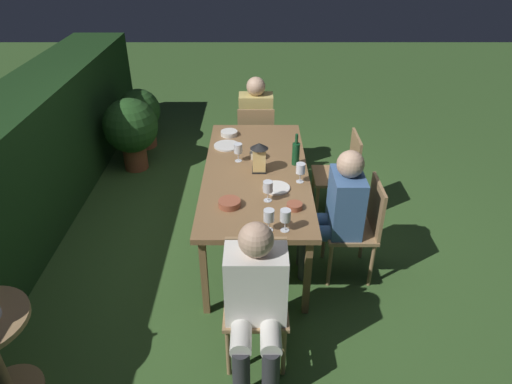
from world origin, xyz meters
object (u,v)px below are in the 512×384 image
Objects in this scene: chair_head_far at (256,138)px; wine_glass_c at (268,188)px; person_in_mustard at (256,119)px; wine_glass_e at (285,216)px; plate_b at (227,146)px; bowl_salad at (230,203)px; bowl_dip at (295,206)px; bowl_olives at (229,133)px; potted_plant_by_hedge at (131,128)px; lantern_centerpiece at (259,156)px; green_bottle_on_table at (296,153)px; chair_head_near at (256,295)px; bowl_bread at (257,155)px; wine_glass_d at (301,169)px; chair_side_left_b at (341,172)px; chair_side_left_a at (359,225)px; person_in_cream at (256,299)px; wine_glass_a at (269,216)px; wine_glass_b at (238,149)px; dining_table at (256,175)px; potted_plant_corner at (140,115)px; person_in_blue at (337,209)px; plate_a at (276,188)px.

chair_head_far is 5.15× the size of wine_glass_c.
person_in_mustard is 6.80× the size of wine_glass_e.
wine_glass_e is at bearing -160.45° from plate_b.
bowl_salad is 1.43× the size of bowl_dip.
bowl_salad is (-1.31, -0.07, 0.00)m from bowl_olives.
chair_head_far is at bearing -97.48° from potted_plant_by_hedge.
wine_glass_e reaches higher than plate_b.
person_in_mustard is at bearing -5.69° from bowl_salad.
green_bottle_on_table is (0.13, -0.32, -0.04)m from lantern_centerpiece.
chair_head_near is at bearing 165.47° from green_bottle_on_table.
bowl_bread is (-0.24, -0.29, 0.02)m from plate_b.
bowl_bread is (0.25, 0.01, -0.12)m from lantern_centerpiece.
green_bottle_on_table is at bearing 2.57° from wine_glass_d.
wine_glass_e is (-1.33, 0.64, 0.38)m from chair_side_left_b.
chair_side_left_a is 0.76× the size of person_in_cream.
wine_glass_a is at bearing 119.98° from chair_side_left_a.
chair_head_far is 6.18× the size of bowl_bread.
lantern_centerpiece is 0.61m from bowl_salad.
wine_glass_a is at bearing -13.86° from chair_head_near.
bowl_dip is at bearing -161.69° from bowl_bread.
plate_b is (0.30, 0.12, -0.11)m from wine_glass_b.
chair_head_far is 2.16m from wine_glass_a.
wine_glass_c is at bearing 141.49° from chair_side_left_b.
wine_glass_e is at bearing -168.60° from lantern_centerpiece.
chair_side_left_a is (-0.45, -0.84, -0.21)m from dining_table.
potted_plant_corner reaches higher than dining_table.
wine_glass_e is (0.56, -0.20, 0.23)m from person_in_cream.
green_bottle_on_table is (0.56, 0.30, 0.22)m from person_in_blue.
bowl_olives is at bearing 22.52° from plate_a.
dining_table is at bearing -143.85° from potted_plant_corner.
wine_glass_a is 1.41m from plate_b.
potted_plant_corner is at bearing 35.47° from wine_glass_b.
chair_head_near is 5.15× the size of wine_glass_b.
wine_glass_c is 0.22× the size of potted_plant_corner.
bowl_salad reaches higher than dining_table.
potted_plant_by_hedge is at bearing 82.52° from chair_head_far.
wine_glass_c is (-1.74, -0.09, 0.38)m from chair_head_far.
potted_plant_corner is at bearing 67.40° from person_in_mustard.
green_bottle_on_table is at bearing -119.93° from plate_b.
wine_glass_b is at bearing 43.02° from dining_table.
chair_side_left_a is 5.15× the size of wine_glass_a.
dining_table is at bearing -149.47° from plate_b.
plate_a is 0.45m from bowl_salad.
potted_plant_corner is (2.52, 2.35, -0.05)m from chair_side_left_a.
wine_glass_a is 0.73m from wine_glass_d.
wine_glass_a is at bearing 179.66° from wine_glass_c.
wine_glass_e is at bearing -175.01° from person_in_mustard.
chair_side_left_a is 3.94× the size of plate_a.
bowl_dip is (-1.34, -0.56, -0.00)m from bowl_olives.
person_in_blue reaches higher than chair_head_near.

